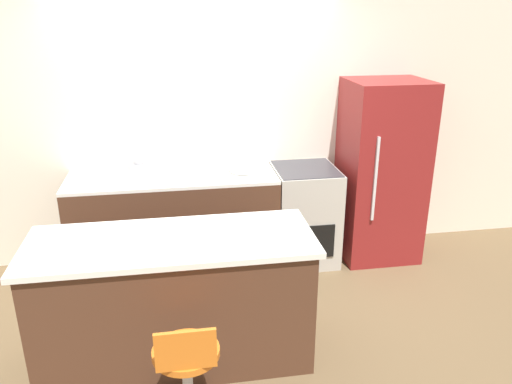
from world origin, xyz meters
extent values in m
plane|color=brown|center=(0.00, 0.00, 0.00)|extent=(14.00, 14.00, 0.00)
cube|color=silver|center=(0.00, 0.68, 1.30)|extent=(8.00, 0.06, 2.60)
cube|color=#4C2D1E|center=(-0.28, 0.33, 0.45)|extent=(1.87, 0.63, 0.90)
cube|color=white|center=(-0.28, 0.33, 0.91)|extent=(1.87, 0.63, 0.03)
cube|color=#9EA3A8|center=(-0.61, 0.33, 0.93)|extent=(0.44, 0.35, 0.01)
cube|color=#4C2D1E|center=(-0.30, -0.97, 0.44)|extent=(1.81, 0.68, 0.89)
cube|color=white|center=(-0.30, -0.97, 0.91)|extent=(1.89, 0.73, 0.04)
cube|color=#B7B2A8|center=(0.96, 0.33, 0.46)|extent=(0.59, 0.63, 0.93)
cube|color=black|center=(0.96, 0.01, 0.33)|extent=(0.41, 0.01, 0.33)
cube|color=#333338|center=(0.96, 0.33, 0.93)|extent=(0.56, 0.60, 0.01)
cube|color=maroon|center=(1.70, 0.32, 0.87)|extent=(0.72, 0.65, 1.74)
cube|color=silver|center=(1.50, -0.01, 0.91)|extent=(0.02, 0.02, 0.78)
cylinder|color=orange|center=(-0.24, -1.65, 0.55)|extent=(0.38, 0.38, 0.04)
cube|color=orange|center=(-0.24, -1.81, 0.69)|extent=(0.32, 0.02, 0.23)
cylinder|color=silver|center=(-0.57, 0.35, 1.00)|extent=(0.20, 0.20, 0.12)
sphere|color=silver|center=(-0.57, 0.35, 1.09)|extent=(0.11, 0.11, 0.11)
cylinder|color=white|center=(0.37, 0.35, 0.98)|extent=(0.25, 0.25, 0.09)
camera|label=1|loc=(-0.24, -3.97, 2.36)|focal=35.00mm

